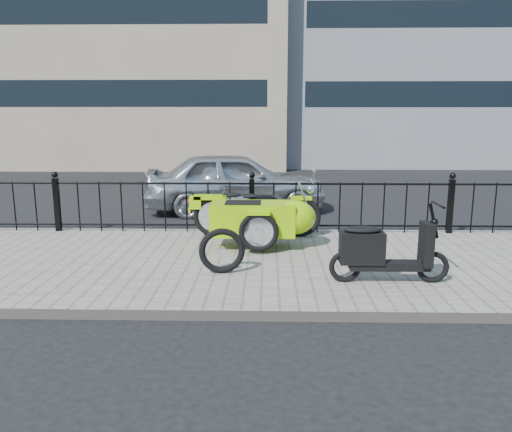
{
  "coord_description": "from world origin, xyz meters",
  "views": [
    {
      "loc": [
        0.28,
        -7.42,
        2.17
      ],
      "look_at": [
        0.11,
        -0.1,
        0.69
      ],
      "focal_mm": 35.0,
      "sensor_mm": 36.0,
      "label": 1
    }
  ],
  "objects_px": {
    "motorcycle_sidecar": "(264,217)",
    "scooter": "(381,252)",
    "spare_tire": "(222,251)",
    "sedan_car": "(236,182)"
  },
  "relations": [
    {
      "from": "spare_tire",
      "to": "sedan_car",
      "type": "relative_size",
      "value": 0.15
    },
    {
      "from": "scooter",
      "to": "sedan_car",
      "type": "bearing_deg",
      "value": 112.12
    },
    {
      "from": "scooter",
      "to": "sedan_car",
      "type": "distance_m",
      "value": 5.69
    },
    {
      "from": "scooter",
      "to": "motorcycle_sidecar",
      "type": "bearing_deg",
      "value": 129.74
    },
    {
      "from": "spare_tire",
      "to": "scooter",
      "type": "bearing_deg",
      "value": -8.92
    },
    {
      "from": "motorcycle_sidecar",
      "to": "sedan_car",
      "type": "height_order",
      "value": "sedan_car"
    },
    {
      "from": "scooter",
      "to": "sedan_car",
      "type": "height_order",
      "value": "sedan_car"
    },
    {
      "from": "motorcycle_sidecar",
      "to": "spare_tire",
      "type": "height_order",
      "value": "motorcycle_sidecar"
    },
    {
      "from": "motorcycle_sidecar",
      "to": "scooter",
      "type": "bearing_deg",
      "value": -50.26
    },
    {
      "from": "motorcycle_sidecar",
      "to": "spare_tire",
      "type": "bearing_deg",
      "value": -110.63
    }
  ]
}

